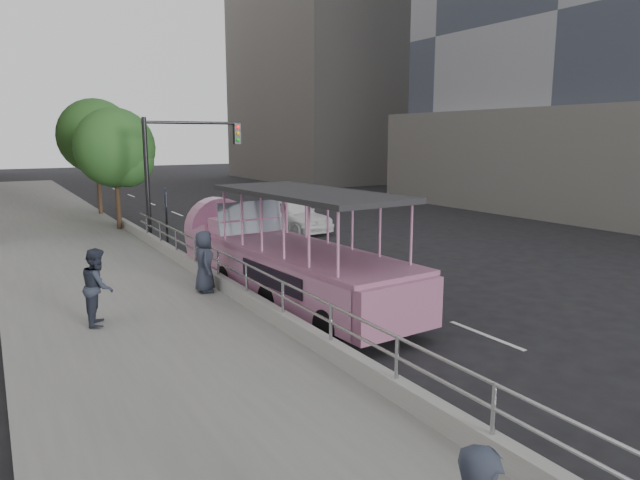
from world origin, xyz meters
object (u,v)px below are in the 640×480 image
(car, at_px, (292,215))
(pedestrian_mid, at_px, (98,286))
(pedestrian_far, at_px, (204,262))
(street_tree_far, at_px, (98,139))
(parking_sign, at_px, (166,214))
(duck_boat, at_px, (282,259))
(traffic_signal, at_px, (176,160))
(street_tree_near, at_px, (117,151))

(car, relative_size, pedestrian_mid, 2.69)
(pedestrian_far, bearing_deg, street_tree_far, 11.05)
(pedestrian_far, xyz_separation_m, parking_sign, (0.73, 6.26, 0.51))
(duck_boat, distance_m, parking_sign, 7.19)
(duck_boat, bearing_deg, car, 61.23)
(parking_sign, xyz_separation_m, traffic_signal, (1.17, 2.50, 1.85))
(pedestrian_far, relative_size, street_tree_near, 0.29)
(pedestrian_mid, xyz_separation_m, pedestrian_far, (2.93, 1.41, -0.03))
(car, height_order, street_tree_near, street_tree_near)
(car, relative_size, street_tree_far, 0.72)
(street_tree_near, relative_size, street_tree_far, 0.89)
(street_tree_near, bearing_deg, car, -21.83)
(street_tree_near, bearing_deg, duck_boat, -82.82)
(pedestrian_mid, relative_size, parking_sign, 0.67)
(pedestrian_far, relative_size, parking_sign, 0.64)
(car, height_order, pedestrian_mid, pedestrian_mid)
(car, bearing_deg, traffic_signal, 176.85)
(pedestrian_far, distance_m, street_tree_far, 18.47)
(duck_boat, distance_m, street_tree_far, 19.31)
(duck_boat, xyz_separation_m, car, (5.55, 10.12, -0.36))
(car, xyz_separation_m, pedestrian_far, (-7.49, -9.31, 0.34))
(duck_boat, distance_m, car, 11.55)
(car, xyz_separation_m, pedestrian_mid, (-10.43, -10.72, 0.37))
(pedestrian_mid, xyz_separation_m, street_tree_near, (3.23, 13.60, 2.66))
(car, distance_m, street_tree_far, 11.84)
(traffic_signal, height_order, street_tree_far, street_tree_far)
(pedestrian_mid, height_order, street_tree_far, street_tree_far)
(pedestrian_far, height_order, street_tree_near, street_tree_near)
(pedestrian_mid, bearing_deg, duck_boat, -69.04)
(street_tree_near, bearing_deg, pedestrian_mid, -103.38)
(traffic_signal, relative_size, street_tree_far, 0.81)
(street_tree_near, height_order, street_tree_far, street_tree_far)
(pedestrian_mid, distance_m, traffic_signal, 11.50)
(car, bearing_deg, parking_sign, -164.48)
(duck_boat, xyz_separation_m, street_tree_far, (-1.44, 19.00, 3.15))
(parking_sign, xyz_separation_m, street_tree_far, (-0.23, 11.93, 2.66))
(pedestrian_far, height_order, traffic_signal, traffic_signal)
(pedestrian_far, bearing_deg, duck_boat, -100.00)
(pedestrian_far, relative_size, traffic_signal, 0.32)
(duck_boat, xyz_separation_m, street_tree_near, (-1.64, 13.00, 2.67))
(car, xyz_separation_m, parking_sign, (-6.76, -3.05, 0.85))
(car, distance_m, pedestrian_far, 11.96)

